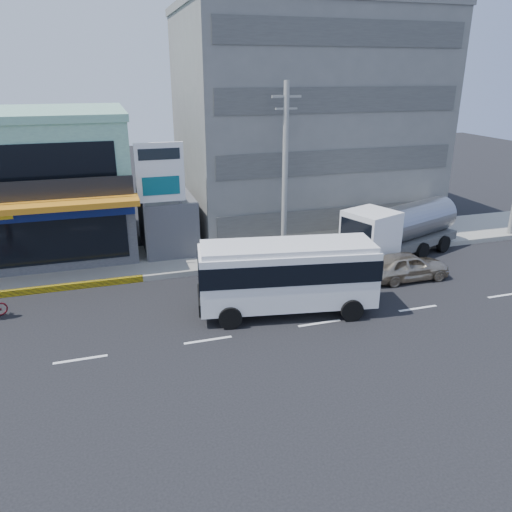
% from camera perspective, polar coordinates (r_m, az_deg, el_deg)
% --- Properties ---
extents(ground, '(120.00, 120.00, 0.00)m').
position_cam_1_polar(ground, '(20.94, -5.51, -9.55)').
color(ground, black).
rests_on(ground, ground).
extents(sidewalk, '(70.00, 5.00, 0.30)m').
position_cam_1_polar(sidewalk, '(30.40, -0.00, 0.62)').
color(sidewalk, gray).
rests_on(sidewalk, ground).
extents(shop_building, '(12.40, 11.70, 8.00)m').
position_cam_1_polar(shop_building, '(32.76, -24.99, 7.16)').
color(shop_building, '#3F3F43').
rests_on(shop_building, ground).
extents(concrete_building, '(16.00, 12.00, 14.00)m').
position_cam_1_polar(concrete_building, '(35.65, 5.26, 14.77)').
color(concrete_building, slate).
rests_on(concrete_building, ground).
extents(gap_structure, '(3.00, 6.00, 3.50)m').
position_cam_1_polar(gap_structure, '(31.27, -10.18, 3.94)').
color(gap_structure, '#3F3F43').
rests_on(gap_structure, ground).
extents(satellite_dish, '(1.50, 1.50, 0.15)m').
position_cam_1_polar(satellite_dish, '(29.85, -10.15, 6.79)').
color(satellite_dish, slate).
rests_on(satellite_dish, gap_structure).
extents(billboard, '(2.60, 0.18, 6.90)m').
position_cam_1_polar(billboard, '(27.76, -10.86, 8.59)').
color(billboard, gray).
rests_on(billboard, ground).
extents(utility_pole_near, '(1.60, 0.30, 10.00)m').
position_cam_1_polar(utility_pole_near, '(27.46, 3.33, 9.27)').
color(utility_pole_near, '#999993').
rests_on(utility_pole_near, ground).
extents(minibus, '(8.22, 3.79, 3.31)m').
position_cam_1_polar(minibus, '(22.37, 3.59, -1.83)').
color(minibus, white).
rests_on(minibus, ground).
extents(sedan, '(4.44, 1.83, 1.51)m').
position_cam_1_polar(sedan, '(27.56, 16.93, -1.09)').
color(sedan, '#B8A78C').
rests_on(sedan, ground).
extents(tanker_truck, '(8.50, 5.04, 3.22)m').
position_cam_1_polar(tanker_truck, '(30.41, 15.97, 2.96)').
color(tanker_truck, white).
rests_on(tanker_truck, ground).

